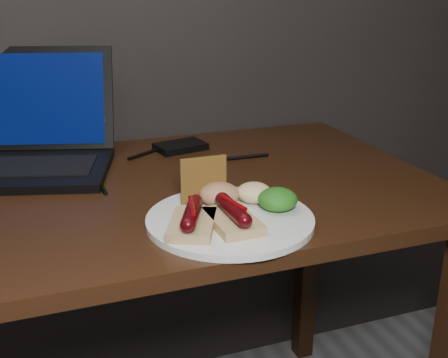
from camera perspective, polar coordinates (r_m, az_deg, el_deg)
desk at (r=1.15m, az=-12.92°, el=-5.62°), size 1.40×0.70×0.75m
laptop at (r=1.31m, az=-20.14°, el=3.52°), size 0.47×0.43×0.25m
hard_drive at (r=1.37m, az=-4.44°, el=3.32°), size 0.13×0.10×0.02m
desk_cables at (r=1.24m, az=-13.61°, el=0.76°), size 0.88×0.34×0.01m
plate at (r=0.96m, az=0.61°, el=-4.17°), size 0.32×0.32×0.01m
bread_sausage_left at (r=0.91m, az=-3.26°, el=-4.12°), size 0.11×0.13×0.04m
bread_sausage_center at (r=0.92m, az=0.91°, el=-3.79°), size 0.07×0.12×0.04m
crispbread at (r=1.00m, az=-2.09°, el=-0.08°), size 0.09×0.01×0.08m
salad_greens at (r=0.98m, az=5.47°, el=-2.06°), size 0.07×0.07×0.04m
salsa_mound at (r=1.00m, az=-0.48°, el=-1.53°), size 0.07×0.07×0.04m
coleslaw_mound at (r=1.02m, az=3.07°, el=-1.38°), size 0.06×0.06×0.04m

